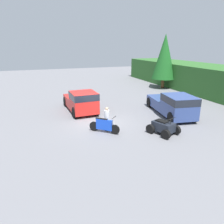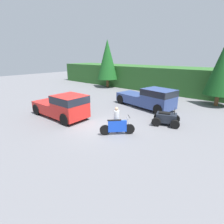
% 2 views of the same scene
% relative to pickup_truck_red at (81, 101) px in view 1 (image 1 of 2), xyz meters
% --- Properties ---
extents(ground_plane, '(80.00, 80.00, 0.00)m').
position_rel_pickup_truck_red_xyz_m(ground_plane, '(3.21, 0.68, -1.03)').
color(ground_plane, slate).
extents(tree_left, '(3.13, 3.13, 7.12)m').
position_rel_pickup_truck_red_xyz_m(tree_left, '(-7.14, 12.96, 3.16)').
color(tree_left, brown).
rests_on(tree_left, ground_plane).
extents(pickup_truck_red, '(5.11, 2.32, 1.97)m').
position_rel_pickup_truck_red_xyz_m(pickup_truck_red, '(0.00, 0.00, 0.00)').
color(pickup_truck_red, red).
rests_on(pickup_truck_red, ground_plane).
extents(pickup_truck_second, '(6.18, 3.07, 1.97)m').
position_rel_pickup_truck_red_xyz_m(pickup_truck_second, '(3.77, 6.90, 0.00)').
color(pickup_truck_second, '#334784').
rests_on(pickup_truck_second, ground_plane).
extents(dirt_bike, '(1.60, 1.69, 1.21)m').
position_rel_pickup_truck_red_xyz_m(dirt_bike, '(5.16, 0.39, -0.53)').
color(dirt_bike, black).
rests_on(dirt_bike, ground_plane).
extents(quad_atv, '(2.24, 1.92, 1.20)m').
position_rel_pickup_truck_red_xyz_m(quad_atv, '(6.75, 4.02, -0.56)').
color(quad_atv, black).
rests_on(quad_atv, ground_plane).
extents(rider_person, '(0.48, 0.48, 1.69)m').
position_rel_pickup_truck_red_xyz_m(rider_person, '(4.83, 0.69, -0.12)').
color(rider_person, black).
rests_on(rider_person, ground_plane).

